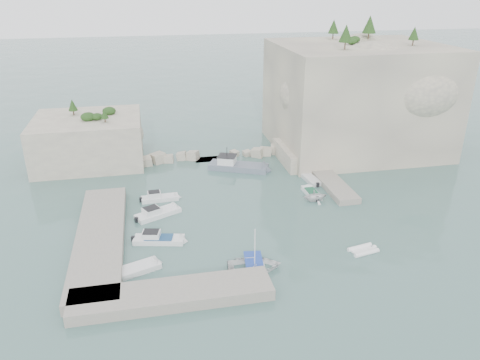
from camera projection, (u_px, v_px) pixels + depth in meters
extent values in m
plane|color=#4A6F69|center=(250.00, 223.00, 55.07)|extent=(400.00, 400.00, 0.00)
cube|color=beige|center=(356.00, 98.00, 76.63)|extent=(26.00, 22.00, 17.00)
cube|color=beige|center=(306.00, 154.00, 73.16)|extent=(8.00, 10.00, 2.50)
cube|color=beige|center=(89.00, 140.00, 72.44)|extent=(16.00, 14.00, 7.00)
cube|color=#9E9689|center=(100.00, 238.00, 50.80)|extent=(5.00, 24.00, 1.10)
cube|color=#9E9689|center=(172.00, 295.00, 41.76)|extent=(18.00, 4.00, 1.10)
cube|color=#9E9689|center=(327.00, 178.00, 66.40)|extent=(3.00, 16.00, 0.80)
cube|color=beige|center=(214.00, 155.00, 74.38)|extent=(28.00, 3.00, 1.40)
imported|color=white|center=(254.00, 269.00, 46.42)|extent=(5.81, 4.47, 1.12)
imported|color=silver|center=(315.00, 201.00, 60.61)|extent=(3.18, 2.75, 1.67)
imported|color=white|center=(301.00, 173.00, 69.19)|extent=(4.12, 3.18, 1.51)
cylinder|color=white|center=(255.00, 246.00, 45.36)|extent=(0.10, 0.10, 4.20)
cone|color=#1E4219|center=(346.00, 33.00, 66.92)|extent=(1.96, 1.96, 2.45)
cone|color=#1E4219|center=(370.00, 24.00, 76.37)|extent=(2.24, 2.24, 2.80)
cone|color=#1E4219|center=(414.00, 33.00, 71.13)|extent=(1.57, 1.57, 1.96)
cone|color=#1E4219|center=(334.00, 26.00, 78.34)|extent=(1.79, 1.79, 2.24)
cone|color=#1E4219|center=(72.00, 105.00, 71.83)|extent=(1.40, 1.40, 1.75)
cone|color=#1E4219|center=(104.00, 114.00, 68.39)|extent=(1.12, 1.12, 1.40)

